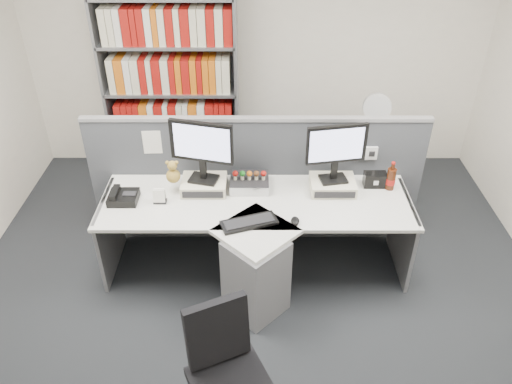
{
  "coord_description": "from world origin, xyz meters",
  "views": [
    {
      "loc": [
        0.01,
        -2.64,
        3.16
      ],
      "look_at": [
        0.0,
        0.65,
        0.92
      ],
      "focal_mm": 35.55,
      "sensor_mm": 36.0,
      "label": 1
    }
  ],
  "objects_px": {
    "speaker": "(375,179)",
    "shelving_unit": "(172,94)",
    "keyboard": "(249,222)",
    "monitor_right": "(336,149)",
    "monitor_left": "(202,147)",
    "desktop_pc": "(249,183)",
    "desk_calendar": "(160,197)",
    "desk_phone": "(123,197)",
    "desk_fan": "(377,110)",
    "mouse": "(295,221)",
    "desk": "(256,242)",
    "office_chair": "(227,372)",
    "filing_cabinet": "(368,165)",
    "cola_bottle": "(391,179)"
  },
  "relations": [
    {
      "from": "speaker",
      "to": "shelving_unit",
      "type": "distance_m",
      "value": 2.39
    },
    {
      "from": "keyboard",
      "to": "monitor_right",
      "type": "bearing_deg",
      "value": 34.05
    },
    {
      "from": "monitor_left",
      "to": "desktop_pc",
      "type": "height_order",
      "value": "monitor_left"
    },
    {
      "from": "speaker",
      "to": "desk_calendar",
      "type": "bearing_deg",
      "value": -172.12
    },
    {
      "from": "desk_phone",
      "to": "speaker",
      "type": "xyz_separation_m",
      "value": [
        2.14,
        0.23,
        0.02
      ]
    },
    {
      "from": "monitor_left",
      "to": "desk_fan",
      "type": "xyz_separation_m",
      "value": [
        1.64,
        1.02,
        -0.15
      ]
    },
    {
      "from": "mouse",
      "to": "desk_calendar",
      "type": "distance_m",
      "value": 1.14
    },
    {
      "from": "desk",
      "to": "keyboard",
      "type": "height_order",
      "value": "keyboard"
    },
    {
      "from": "speaker",
      "to": "office_chair",
      "type": "xyz_separation_m",
      "value": [
        -1.2,
        -1.75,
        -0.27
      ]
    },
    {
      "from": "keyboard",
      "to": "shelving_unit",
      "type": "distance_m",
      "value": 2.13
    },
    {
      "from": "keyboard",
      "to": "desk_calendar",
      "type": "distance_m",
      "value": 0.8
    },
    {
      "from": "desk_calendar",
      "to": "office_chair",
      "type": "height_order",
      "value": "office_chair"
    },
    {
      "from": "desk_calendar",
      "to": "filing_cabinet",
      "type": "xyz_separation_m",
      "value": [
        2.0,
        1.2,
        -0.42
      ]
    },
    {
      "from": "desk_calendar",
      "to": "speaker",
      "type": "height_order",
      "value": "same"
    },
    {
      "from": "cola_bottle",
      "to": "desk_calendar",
      "type": "bearing_deg",
      "value": -173.9
    },
    {
      "from": "monitor_left",
      "to": "office_chair",
      "type": "relative_size",
      "value": 0.57
    },
    {
      "from": "mouse",
      "to": "filing_cabinet",
      "type": "distance_m",
      "value": 1.77
    },
    {
      "from": "filing_cabinet",
      "to": "cola_bottle",
      "type": "bearing_deg",
      "value": -92.83
    },
    {
      "from": "monitor_left",
      "to": "desk_fan",
      "type": "distance_m",
      "value": 1.94
    },
    {
      "from": "desktop_pc",
      "to": "keyboard",
      "type": "bearing_deg",
      "value": -89.63
    },
    {
      "from": "monitor_right",
      "to": "speaker",
      "type": "xyz_separation_m",
      "value": [
        0.37,
        0.07,
        -0.34
      ]
    },
    {
      "from": "desk_fan",
      "to": "mouse",
      "type": "bearing_deg",
      "value": -121.07
    },
    {
      "from": "desktop_pc",
      "to": "keyboard",
      "type": "height_order",
      "value": "desktop_pc"
    },
    {
      "from": "cola_bottle",
      "to": "filing_cabinet",
      "type": "height_order",
      "value": "cola_bottle"
    },
    {
      "from": "monitor_left",
      "to": "filing_cabinet",
      "type": "distance_m",
      "value": 2.09
    },
    {
      "from": "speaker",
      "to": "monitor_right",
      "type": "bearing_deg",
      "value": -170.01
    },
    {
      "from": "monitor_right",
      "to": "cola_bottle",
      "type": "height_order",
      "value": "monitor_right"
    },
    {
      "from": "desktop_pc",
      "to": "filing_cabinet",
      "type": "distance_m",
      "value": 1.64
    },
    {
      "from": "mouse",
      "to": "office_chair",
      "type": "relative_size",
      "value": 0.11
    },
    {
      "from": "desk",
      "to": "shelving_unit",
      "type": "relative_size",
      "value": 1.3
    },
    {
      "from": "desktop_pc",
      "to": "desk_fan",
      "type": "relative_size",
      "value": 0.7
    },
    {
      "from": "filing_cabinet",
      "to": "monitor_right",
      "type": "bearing_deg",
      "value": -118.2
    },
    {
      "from": "filing_cabinet",
      "to": "desk_phone",
      "type": "bearing_deg",
      "value": -152.87
    },
    {
      "from": "mouse",
      "to": "desk_phone",
      "type": "relative_size",
      "value": 0.44
    },
    {
      "from": "desk",
      "to": "desktop_pc",
      "type": "distance_m",
      "value": 0.53
    },
    {
      "from": "monitor_right",
      "to": "filing_cabinet",
      "type": "relative_size",
      "value": 0.73
    },
    {
      "from": "desk_phone",
      "to": "filing_cabinet",
      "type": "distance_m",
      "value": 2.62
    },
    {
      "from": "desk",
      "to": "shelving_unit",
      "type": "height_order",
      "value": "shelving_unit"
    },
    {
      "from": "monitor_left",
      "to": "monitor_right",
      "type": "bearing_deg",
      "value": -0.0
    },
    {
      "from": "speaker",
      "to": "cola_bottle",
      "type": "bearing_deg",
      "value": -19.84
    },
    {
      "from": "desk_fan",
      "to": "keyboard",
      "type": "bearing_deg",
      "value": -129.99
    },
    {
      "from": "keyboard",
      "to": "cola_bottle",
      "type": "height_order",
      "value": "cola_bottle"
    },
    {
      "from": "mouse",
      "to": "monitor_right",
      "type": "bearing_deg",
      "value": 53.25
    },
    {
      "from": "filing_cabinet",
      "to": "office_chair",
      "type": "bearing_deg",
      "value": -117.02
    },
    {
      "from": "cola_bottle",
      "to": "mouse",
      "type": "bearing_deg",
      "value": -149.99
    },
    {
      "from": "desk_phone",
      "to": "desktop_pc",
      "type": "bearing_deg",
      "value": 11.32
    },
    {
      "from": "monitor_right",
      "to": "desk_phone",
      "type": "relative_size",
      "value": 2.14
    },
    {
      "from": "desk",
      "to": "desk_fan",
      "type": "relative_size",
      "value": 5.53
    },
    {
      "from": "desktop_pc",
      "to": "office_chair",
      "type": "relative_size",
      "value": 0.35
    },
    {
      "from": "monitor_left",
      "to": "filing_cabinet",
      "type": "xyz_separation_m",
      "value": [
        1.64,
        1.02,
        -0.79
      ]
    }
  ]
}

